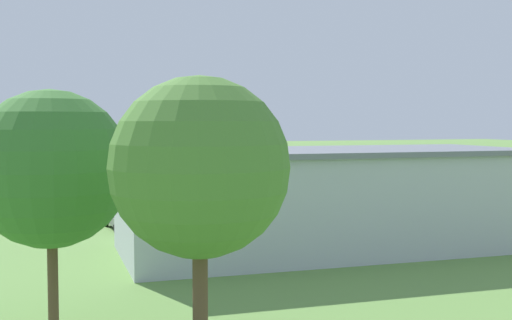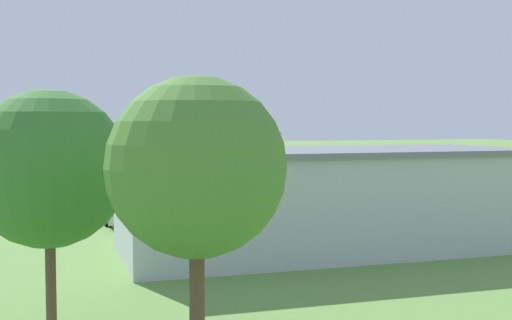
% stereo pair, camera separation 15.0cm
% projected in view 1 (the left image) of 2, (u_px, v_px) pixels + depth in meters
% --- Properties ---
extents(ground_plane, '(400.00, 400.00, 0.00)m').
position_uv_depth(ground_plane, '(184.00, 200.00, 72.68)').
color(ground_plane, '#608C42').
extents(hangar, '(27.85, 12.24, 6.82)m').
position_uv_depth(hangar, '(324.00, 199.00, 44.16)').
color(hangar, '#B7BCC6').
rests_on(hangar, ground_plane).
extents(biplane, '(7.51, 8.80, 3.69)m').
position_uv_depth(biplane, '(249.00, 128.00, 70.61)').
color(biplane, '#B21E1E').
extents(car_black, '(2.23, 4.69, 1.63)m').
position_uv_depth(car_black, '(382.00, 206.00, 60.38)').
color(car_black, black).
rests_on(car_black, ground_plane).
extents(car_grey, '(2.45, 4.72, 1.54)m').
position_uv_depth(car_grey, '(122.00, 219.00, 52.86)').
color(car_grey, slate).
rests_on(car_grey, ground_plane).
extents(car_white, '(2.55, 4.27, 1.63)m').
position_uv_depth(car_white, '(37.00, 224.00, 49.92)').
color(car_white, white).
rests_on(car_white, ground_plane).
extents(person_walking_on_apron, '(0.54, 0.54, 1.63)m').
position_uv_depth(person_walking_on_apron, '(347.00, 207.00, 60.14)').
color(person_walking_on_apron, orange).
rests_on(person_walking_on_apron, ground_plane).
extents(person_beside_truck, '(0.42, 0.42, 1.72)m').
position_uv_depth(person_beside_truck, '(318.00, 201.00, 64.19)').
color(person_beside_truck, '#3F3F47').
rests_on(person_beside_truck, ground_plane).
extents(tree_near_perimeter_road, '(5.70, 5.70, 10.10)m').
position_uv_depth(tree_near_perimeter_road, '(200.00, 168.00, 20.34)').
color(tree_near_perimeter_road, brown).
rests_on(tree_near_perimeter_road, ground_plane).
extents(tree_at_field_edge, '(6.26, 6.26, 9.94)m').
position_uv_depth(tree_at_field_edge, '(51.00, 169.00, 25.67)').
color(tree_at_field_edge, brown).
rests_on(tree_at_field_edge, ground_plane).
extents(windsock, '(1.09, 1.33, 6.88)m').
position_uv_depth(windsock, '(32.00, 149.00, 63.94)').
color(windsock, silver).
rests_on(windsock, ground_plane).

